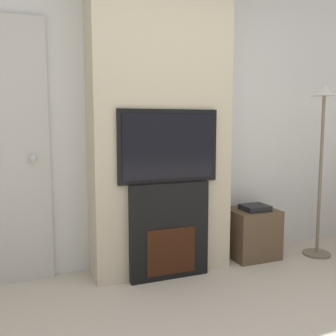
{
  "coord_description": "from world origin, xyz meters",
  "views": [
    {
      "loc": [
        -1.1,
        -1.17,
        1.27
      ],
      "look_at": [
        0.0,
        1.63,
        0.92
      ],
      "focal_mm": 40.0,
      "sensor_mm": 36.0,
      "label": 1
    }
  ],
  "objects_px": {
    "media_stand": "(252,232)",
    "fireplace": "(168,230)",
    "floor_lamp": "(322,135)",
    "television": "(168,146)"
  },
  "relations": [
    {
      "from": "media_stand",
      "to": "floor_lamp",
      "type": "bearing_deg",
      "value": -17.13
    },
    {
      "from": "fireplace",
      "to": "media_stand",
      "type": "height_order",
      "value": "fireplace"
    },
    {
      "from": "fireplace",
      "to": "floor_lamp",
      "type": "height_order",
      "value": "floor_lamp"
    },
    {
      "from": "media_stand",
      "to": "fireplace",
      "type": "bearing_deg",
      "value": -171.43
    },
    {
      "from": "fireplace",
      "to": "media_stand",
      "type": "bearing_deg",
      "value": 8.57
    },
    {
      "from": "floor_lamp",
      "to": "television",
      "type": "bearing_deg",
      "value": 178.09
    },
    {
      "from": "television",
      "to": "floor_lamp",
      "type": "height_order",
      "value": "floor_lamp"
    },
    {
      "from": "floor_lamp",
      "to": "fireplace",
      "type": "bearing_deg",
      "value": 178.01
    },
    {
      "from": "television",
      "to": "fireplace",
      "type": "bearing_deg",
      "value": 90.0
    },
    {
      "from": "floor_lamp",
      "to": "media_stand",
      "type": "bearing_deg",
      "value": 162.87
    }
  ]
}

